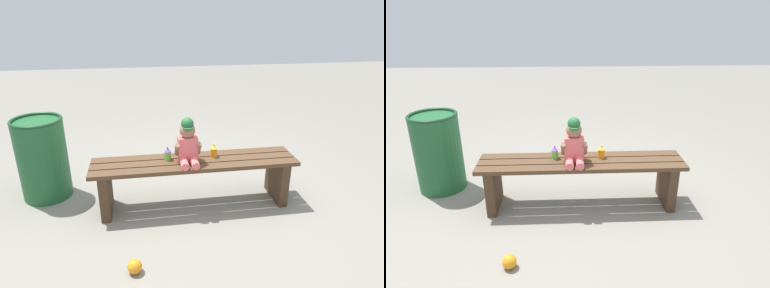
{
  "view_description": "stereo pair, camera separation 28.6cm",
  "coord_description": "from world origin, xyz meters",
  "views": [
    {
      "loc": [
        -0.44,
        -2.66,
        1.71
      ],
      "look_at": [
        -0.03,
        -0.05,
        0.63
      ],
      "focal_mm": 31.14,
      "sensor_mm": 36.0,
      "label": 1
    },
    {
      "loc": [
        -0.16,
        -2.69,
        1.71
      ],
      "look_at": [
        -0.03,
        -0.05,
        0.63
      ],
      "focal_mm": 31.14,
      "sensor_mm": 36.0,
      "label": 2
    }
  ],
  "objects": [
    {
      "name": "sippy_cup_right",
      "position": [
        0.18,
        0.05,
        0.51
      ],
      "size": [
        0.06,
        0.06,
        0.12
      ],
      "color": "orange",
      "rests_on": "park_bench"
    },
    {
      "name": "park_bench",
      "position": [
        0.0,
        0.0,
        0.31
      ],
      "size": [
        1.84,
        0.38,
        0.45
      ],
      "color": "#513823",
      "rests_on": "ground_plane"
    },
    {
      "name": "trash_bin",
      "position": [
        -1.4,
        0.39,
        0.4
      ],
      "size": [
        0.46,
        0.46,
        0.79
      ],
      "color": "#1E592D",
      "rests_on": "ground_plane"
    },
    {
      "name": "ground_plane",
      "position": [
        0.0,
        0.0,
        0.0
      ],
      "size": [
        16.0,
        16.0,
        0.0
      ],
      "primitive_type": "plane",
      "color": "gray"
    },
    {
      "name": "child_figure",
      "position": [
        -0.06,
        -0.02,
        0.63
      ],
      "size": [
        0.23,
        0.27,
        0.4
      ],
      "color": "#E56666",
      "rests_on": "park_bench"
    },
    {
      "name": "sippy_cup_left",
      "position": [
        -0.24,
        0.05,
        0.51
      ],
      "size": [
        0.06,
        0.06,
        0.12
      ],
      "color": "#66CC4C",
      "rests_on": "park_bench"
    },
    {
      "name": "toy_ball",
      "position": [
        -0.55,
        -0.81,
        0.05
      ],
      "size": [
        0.1,
        0.1,
        0.1
      ],
      "primitive_type": "sphere",
      "color": "orange",
      "rests_on": "ground_plane"
    }
  ]
}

